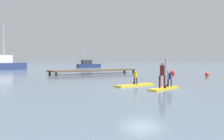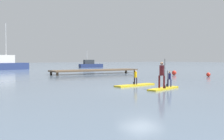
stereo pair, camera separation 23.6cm
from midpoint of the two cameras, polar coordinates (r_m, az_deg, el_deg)
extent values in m
plane|color=slate|center=(17.89, 6.45, -4.00)|extent=(240.00, 240.00, 0.00)
cube|color=gold|center=(20.07, 5.10, -3.15)|extent=(3.45, 1.17, 0.10)
cube|color=gold|center=(21.33, 8.42, -2.84)|extent=(0.30, 0.57, 0.09)
cylinder|color=black|center=(20.18, 5.05, -2.26)|extent=(0.08, 0.08, 0.50)
cylinder|color=black|center=(20.03, 5.49, -2.30)|extent=(0.08, 0.08, 0.50)
cylinder|color=#F2B20C|center=(20.07, 5.27, -0.97)|extent=(0.21, 0.21, 0.42)
sphere|color=beige|center=(20.06, 5.28, -0.15)|extent=(0.12, 0.12, 0.12)
cylinder|color=black|center=(20.20, 4.95, -1.41)|extent=(0.03, 0.03, 1.10)
cube|color=black|center=(20.23, 4.94, -2.71)|extent=(0.05, 0.14, 0.18)
cube|color=gold|center=(18.07, 11.00, -3.80)|extent=(2.97, 1.44, 0.10)
cube|color=gold|center=(19.38, 13.20, -3.40)|extent=(0.36, 0.50, 0.09)
cylinder|color=#4C1419|center=(17.93, 10.18, -2.40)|extent=(0.12, 0.12, 0.80)
cylinder|color=#4C1419|center=(17.75, 11.15, -2.45)|extent=(0.12, 0.12, 0.80)
cylinder|color=#4C1419|center=(17.79, 10.68, -0.08)|extent=(0.37, 0.37, 0.66)
sphere|color=#8C664C|center=(17.78, 10.69, 1.36)|extent=(0.19, 0.19, 0.19)
cylinder|color=black|center=(17.69, 11.29, -0.73)|extent=(0.03, 0.03, 1.87)
cube|color=black|center=(17.76, 11.27, -3.46)|extent=(0.07, 0.14, 0.18)
cylinder|color=#19194C|center=(18.79, 11.93, -2.66)|extent=(0.08, 0.08, 0.50)
cylinder|color=#19194C|center=(18.69, 12.51, -2.69)|extent=(0.08, 0.08, 0.50)
cylinder|color=#19194C|center=(18.70, 12.23, -1.30)|extent=(0.23, 0.23, 0.41)
sphere|color=#8C664C|center=(18.69, 12.24, -0.43)|extent=(0.12, 0.12, 0.12)
cylinder|color=black|center=(18.79, 11.79, -1.76)|extent=(0.03, 0.03, 1.08)
cube|color=black|center=(18.83, 11.78, -3.13)|extent=(0.07, 0.14, 0.18)
cube|color=navy|center=(60.87, -4.29, 0.89)|extent=(5.35, 2.19, 0.80)
cube|color=#33383D|center=(60.67, -4.74, 1.70)|extent=(2.33, 1.30, 0.92)
cylinder|color=silver|center=(60.50, -5.13, 3.06)|extent=(0.12, 0.12, 1.96)
cube|color=navy|center=(52.03, -21.53, 0.71)|extent=(9.01, 4.81, 1.22)
cube|color=white|center=(51.90, -21.80, 2.14)|extent=(4.22, 2.99, 1.39)
cylinder|color=silver|center=(52.36, -21.10, 6.01)|extent=(0.12, 0.12, 5.66)
cube|color=brown|center=(35.88, -3.28, -0.04)|extent=(11.95, 2.67, 0.18)
cylinder|color=#473828|center=(32.49, -11.10, -0.67)|extent=(0.28, 0.28, 0.55)
cylinder|color=#473828|center=(34.41, -12.38, -0.51)|extent=(0.28, 0.28, 0.55)
cylinder|color=#473828|center=(38.19, 4.92, -0.18)|extent=(0.28, 0.28, 0.55)
cylinder|color=#473828|center=(39.84, 3.10, -0.07)|extent=(0.28, 0.28, 0.55)
sphere|color=red|center=(34.06, 12.99, -0.56)|extent=(0.54, 0.54, 0.54)
sphere|color=red|center=(32.07, 19.61, -0.89)|extent=(0.46, 0.46, 0.46)
camera|label=1|loc=(0.12, -89.67, 0.01)|focal=43.96mm
camera|label=2|loc=(0.12, 90.33, -0.01)|focal=43.96mm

